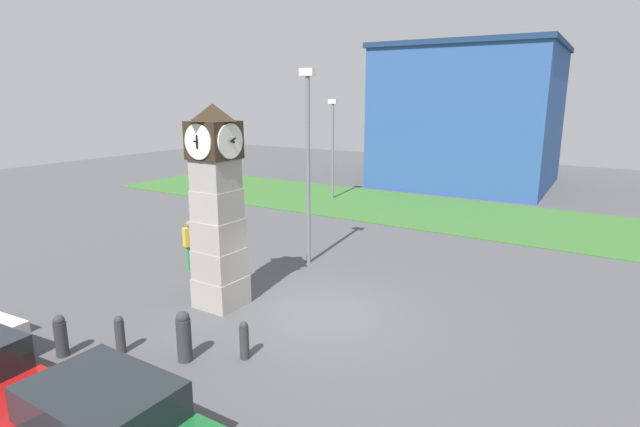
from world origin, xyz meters
The scene contains 11 objects.
ground_plane centered at (0.00, 0.00, 0.00)m, with size 71.05×71.05×0.00m, color #4C4C4F.
clock_tower centered at (-2.60, -0.95, 2.67)m, with size 1.41×1.39×5.40m.
bollard_near_tower centered at (-0.18, -2.82, 0.44)m, with size 0.20×0.20×0.87m.
bollard_mid_row centered at (-1.21, -3.57, 0.58)m, with size 0.31×0.31×1.14m.
bollard_far_row centered at (-2.67, -4.10, 0.45)m, with size 0.21×0.21×0.88m.
bollard_end_row centered at (-3.64, -4.87, 0.48)m, with size 0.27×0.27×0.96m.
pedestrian_near_bench centered at (-5.45, 0.65, 0.94)m, with size 0.36×0.46×1.65m.
street_lamp_near_road centered at (-2.56, 3.29, 3.72)m, with size 0.50×0.24×6.44m.
street_lamp_far_side centered at (-7.54, 13.22, 3.20)m, with size 0.50×0.24×5.43m.
warehouse_blue_far centered at (-2.73, 22.28, 4.33)m, with size 10.71×10.73×8.64m.
grass_verge_far centered at (0.46, 13.03, 0.02)m, with size 42.63×7.43×0.04m, color #386B2D.
Camera 1 is at (6.47, -10.28, 5.56)m, focal length 28.00 mm.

